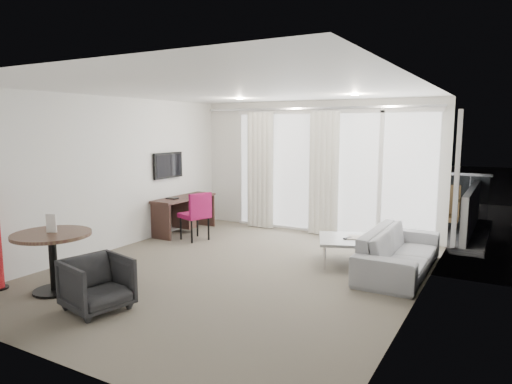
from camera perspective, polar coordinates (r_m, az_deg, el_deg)
The scene contains 27 objects.
floor at distance 6.76m, azimuth -2.54°, elevation -9.91°, with size 5.00×6.00×0.00m, color #635C4F.
ceiling at distance 6.45m, azimuth -2.69°, elevation 12.65°, with size 5.00×6.00×0.00m, color white.
wall_left at distance 8.08m, azimuth -17.84°, elevation 2.11°, with size 0.00×6.00×2.60m, color silver.
wall_right at distance 5.58m, azimuth 19.73°, elevation -0.50°, with size 0.00×6.00×2.60m, color silver.
wall_front at distance 4.27m, azimuth -24.53°, elevation -3.26°, with size 5.00×0.00×2.60m, color silver.
window_panel at distance 9.03m, azimuth 9.15°, elevation 2.35°, with size 4.00×0.02×2.38m, color white, non-canonical shape.
window_frame at distance 9.01m, azimuth 9.11°, elevation 2.34°, with size 4.10×0.06×2.44m, color white, non-canonical shape.
curtain_left at distance 9.48m, azimuth 0.55°, elevation 2.72°, with size 0.60×0.20×2.38m, color silver, non-canonical shape.
curtain_right at distance 8.89m, azimuth 8.47°, elevation 2.28°, with size 0.60×0.20×2.38m, color silver, non-canonical shape.
curtain_track at distance 8.95m, azimuth 7.13°, elevation 10.36°, with size 4.80×0.04×0.04m, color #B2B2B7, non-canonical shape.
downlight_a at distance 8.27m, azimuth -2.06°, elevation 11.57°, with size 0.12×0.12×0.02m, color #FFE0B2.
downlight_b at distance 7.40m, azimuth 12.25°, elevation 11.81°, with size 0.12×0.12×0.02m, color #FFE0B2.
desk at distance 9.24m, azimuth -8.91°, elevation -2.80°, with size 0.47×1.52×0.71m, color #38221C, non-canonical shape.
tv at distance 9.08m, azimuth -10.93°, elevation 3.29°, with size 0.05×0.80×0.50m, color black, non-canonical shape.
desk_chair at distance 8.57m, azimuth -7.71°, elevation -2.98°, with size 0.49×0.46×0.91m, color maroon, non-canonical shape.
round_table at distance 6.40m, azimuth -24.01°, elevation -8.05°, with size 0.96×0.96×0.77m, color #493024, non-canonical shape.
menu_card at distance 6.34m, azimuth -24.14°, elevation -5.08°, with size 0.13×0.02×0.24m, color white, non-canonical shape.
tub_armchair at distance 5.62m, azimuth -19.24°, elevation -10.81°, with size 0.66×0.68×0.62m, color black.
coffee_table at distance 7.23m, azimuth 11.44°, elevation -7.21°, with size 0.88×0.88×0.40m, color gray, non-canonical shape.
remote at distance 7.16m, azimuth 11.38°, elevation -6.02°, with size 0.05×0.16×0.02m, color black, non-canonical shape.
magazine at distance 7.24m, azimuth 12.25°, elevation -5.90°, with size 0.22×0.28×0.02m, color gray, non-canonical shape.
sofa at distance 6.98m, azimuth 17.47°, elevation -7.06°, with size 2.11×0.83×0.62m, color gray.
terrace_slab at distance 10.64m, azimuth 11.85°, elevation -3.73°, with size 5.60×3.00×0.12m, color #4D4D50.
rattan_chair_a at distance 9.57m, azimuth 15.23°, elevation -2.20°, with size 0.58×0.58×0.85m, color brown, non-canonical shape.
rattan_chair_b at distance 10.04m, azimuth 22.32°, elevation -1.89°, with size 0.62×0.62×0.91m, color brown, non-canonical shape.
rattan_table at distance 9.95m, azimuth 17.05°, elevation -2.76°, with size 0.55×0.55×0.55m, color brown, non-canonical shape.
balustrade at distance 11.92m, azimuth 14.05°, elevation 0.20°, with size 5.50×0.06×1.05m, color #B2B2B7, non-canonical shape.
Camera 1 is at (3.41, -5.44, 2.09)m, focal length 32.00 mm.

